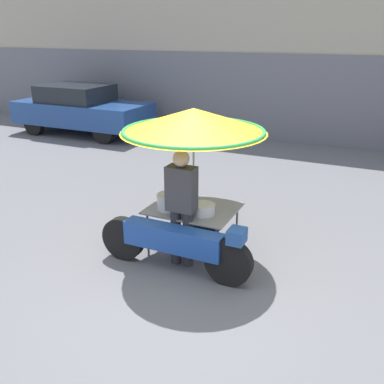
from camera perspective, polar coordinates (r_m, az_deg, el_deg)
name	(u,v)px	position (r m, az deg, el deg)	size (l,w,h in m)	color
ground_plane	(182,293)	(5.33, -1.36, -13.35)	(36.00, 36.00, 0.00)	slate
shopfront_building	(321,65)	(13.18, 16.87, 15.84)	(28.00, 2.06, 4.13)	#B2A893
vendor_motorcycle_cart	(191,144)	(5.63, -0.11, 6.45)	(2.15, 1.94, 2.05)	black
vendor_person	(182,203)	(5.54, -1.40, -1.45)	(0.38, 0.22, 1.60)	#2D2D33
parked_car	(81,109)	(13.61, -14.54, 10.69)	(4.12, 1.77, 1.46)	black
potted_plant	(51,106)	(15.99, -18.25, 10.80)	(0.63, 0.63, 0.87)	#2D2D33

